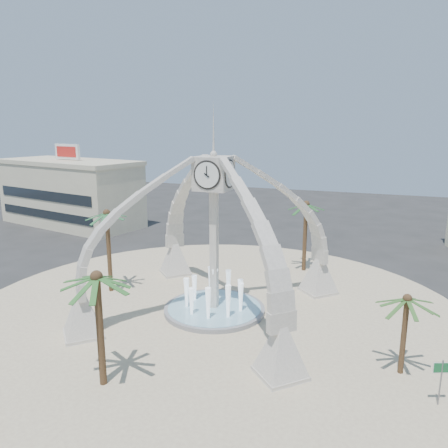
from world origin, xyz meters
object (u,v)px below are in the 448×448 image
(clock_tower, at_px, (214,233))
(palm_north, at_px, (306,205))
(palm_south, at_px, (97,279))
(palm_west, at_px, (107,215))
(fountain, at_px, (214,308))
(street_sign, at_px, (442,373))
(palm_east, at_px, (407,300))

(clock_tower, height_order, palm_north, clock_tower)
(clock_tower, distance_m, palm_north, 13.55)
(palm_north, bearing_deg, palm_south, -105.91)
(palm_west, distance_m, palm_south, 14.80)
(fountain, distance_m, street_sign, 17.07)
(fountain, xyz_separation_m, palm_north, (4.71, 12.71, 6.50))
(fountain, bearing_deg, palm_west, 175.40)
(palm_west, xyz_separation_m, palm_south, (8.13, -12.35, -0.61))
(clock_tower, distance_m, street_sign, 17.61)
(clock_tower, distance_m, palm_west, 10.37)
(fountain, relative_size, street_sign, 3.02)
(fountain, bearing_deg, street_sign, -23.76)
(palm_west, bearing_deg, palm_north, 38.31)
(fountain, relative_size, palm_north, 1.04)
(fountain, height_order, street_sign, fountain)
(palm_east, relative_size, palm_north, 0.70)
(clock_tower, bearing_deg, street_sign, -23.76)
(clock_tower, distance_m, palm_east, 14.48)
(palm_east, relative_size, palm_west, 0.68)
(palm_north, relative_size, street_sign, 2.91)
(palm_east, distance_m, palm_north, 19.31)
(palm_east, bearing_deg, clock_tower, 162.83)
(street_sign, bearing_deg, palm_south, 173.26)
(clock_tower, height_order, palm_west, clock_tower)
(street_sign, bearing_deg, clock_tower, 134.76)
(palm_east, bearing_deg, palm_west, 168.09)
(fountain, height_order, palm_east, palm_east)
(palm_east, height_order, palm_west, palm_west)
(palm_east, xyz_separation_m, street_sign, (1.83, -2.61, -2.82))
(fountain, height_order, palm_west, palm_west)
(palm_west, relative_size, palm_south, 1.08)
(clock_tower, relative_size, fountain, 2.24)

